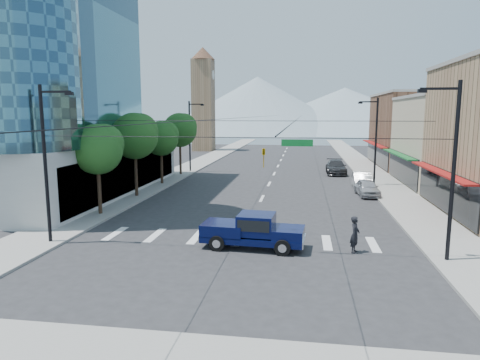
{
  "coord_description": "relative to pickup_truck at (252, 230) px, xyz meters",
  "views": [
    {
      "loc": [
        3.51,
        -22.96,
        7.42
      ],
      "look_at": [
        -0.65,
        5.17,
        3.0
      ],
      "focal_mm": 32.0,
      "sensor_mm": 36.0,
      "label": 1
    }
  ],
  "objects": [
    {
      "name": "signal_rig",
      "position": [
        -0.62,
        -0.94,
        3.63
      ],
      "size": [
        21.8,
        0.2,
        9.0
      ],
      "color": "black",
      "rests_on": "ground"
    },
    {
      "name": "parked_car_far",
      "position": [
        6.78,
        30.94,
        -0.16
      ],
      "size": [
        2.41,
        5.88,
        1.7
      ],
      "primitive_type": "imported",
      "rotation": [
        0.0,
        0.0,
        -0.0
      ],
      "color": "#2C2B2E",
      "rests_on": "ground"
    },
    {
      "name": "tree_near",
      "position": [
        -11.89,
        6.15,
        3.98
      ],
      "size": [
        3.65,
        3.64,
        6.71
      ],
      "color": "black",
      "rests_on": "ground"
    },
    {
      "name": "mountain_right",
      "position": [
        19.18,
        160.06,
        7.99
      ],
      "size": [
        90.0,
        90.0,
        18.0
      ],
      "primitive_type": "cone",
      "color": "gray",
      "rests_on": "ground"
    },
    {
      "name": "lamp_pole_nw",
      "position": [
        -11.48,
        30.06,
        3.93
      ],
      "size": [
        2.0,
        0.25,
        9.0
      ],
      "color": "black",
      "rests_on": "ground"
    },
    {
      "name": "tree_midfar",
      "position": [
        -11.89,
        20.15,
        3.98
      ],
      "size": [
        3.65,
        3.64,
        6.71
      ],
      "color": "black",
      "rests_on": "ground"
    },
    {
      "name": "sidewalk_left",
      "position": [
        -12.82,
        40.06,
        -0.94
      ],
      "size": [
        4.0,
        120.0,
        0.15
      ],
      "primitive_type": "cube",
      "color": "gray",
      "rests_on": "ground"
    },
    {
      "name": "pickup_truck",
      "position": [
        0.0,
        0.0,
        0.0
      ],
      "size": [
        5.89,
        2.59,
        1.95
      ],
      "rotation": [
        0.0,
        0.0,
        -0.08
      ],
      "color": "#070E3A",
      "rests_on": "ground"
    },
    {
      "name": "shop_far",
      "position": [
        19.18,
        40.06,
        3.99
      ],
      "size": [
        12.0,
        18.0,
        10.0
      ],
      "primitive_type": "cube",
      "color": "brown",
      "rests_on": "ground"
    },
    {
      "name": "shop_mid",
      "position": [
        19.18,
        24.06,
        3.49
      ],
      "size": [
        12.0,
        14.0,
        9.0
      ],
      "primitive_type": "cube",
      "color": "tan",
      "rests_on": "ground"
    },
    {
      "name": "sidewalk_right",
      "position": [
        11.18,
        40.06,
        -0.94
      ],
      "size": [
        4.0,
        120.0,
        0.15
      ],
      "primitive_type": "cube",
      "color": "gray",
      "rests_on": "ground"
    },
    {
      "name": "tree_midnear",
      "position": [
        -11.89,
        13.15,
        4.58
      ],
      "size": [
        4.09,
        4.09,
        7.52
      ],
      "color": "black",
      "rests_on": "ground"
    },
    {
      "name": "ground",
      "position": [
        -0.82,
        0.06,
        -1.01
      ],
      "size": [
        160.0,
        160.0,
        0.0
      ],
      "primitive_type": "plane",
      "color": "#28282B",
      "rests_on": "ground"
    },
    {
      "name": "pedestrian",
      "position": [
        5.55,
        -0.01,
        -0.02
      ],
      "size": [
        0.69,
        0.84,
        1.99
      ],
      "primitive_type": "imported",
      "rotation": [
        0.0,
        0.0,
        1.23
      ],
      "color": "black",
      "rests_on": "ground"
    },
    {
      "name": "lamp_pole_ne",
      "position": [
        9.85,
        22.06,
        3.93
      ],
      "size": [
        2.0,
        0.25,
        9.0
      ],
      "color": "black",
      "rests_on": "ground"
    },
    {
      "name": "tree_far",
      "position": [
        -11.89,
        27.15,
        4.58
      ],
      "size": [
        4.09,
        4.09,
        7.52
      ],
      "color": "black",
      "rests_on": "ground"
    },
    {
      "name": "parked_car_mid",
      "position": [
        8.58,
        20.62,
        -0.21
      ],
      "size": [
        1.83,
        4.95,
        1.62
      ],
      "primitive_type": "imported",
      "rotation": [
        0.0,
        0.0,
        -0.03
      ],
      "color": "silver",
      "rests_on": "ground"
    },
    {
      "name": "mountain_left",
      "position": [
        -15.82,
        150.06,
        9.99
      ],
      "size": [
        80.0,
        80.0,
        22.0
      ],
      "primitive_type": "cone",
      "color": "gray",
      "rests_on": "ground"
    },
    {
      "name": "clock_tower",
      "position": [
        -17.32,
        62.06,
        9.63
      ],
      "size": [
        4.8,
        4.8,
        20.4
      ],
      "color": "#8C6B4C",
      "rests_on": "ground"
    },
    {
      "name": "parked_car_near",
      "position": [
        8.55,
        16.7,
        -0.26
      ],
      "size": [
        2.1,
        4.52,
        1.5
      ],
      "primitive_type": "imported",
      "rotation": [
        0.0,
        0.0,
        0.08
      ],
      "color": "#AAAAAF",
      "rests_on": "ground"
    }
  ]
}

